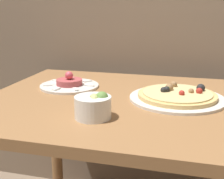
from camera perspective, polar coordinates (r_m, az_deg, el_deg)
dining_table at (r=1.21m, az=1.06°, el=-6.77°), size 1.00×0.85×0.74m
pizza_plate at (r=1.18m, az=11.84°, el=-1.17°), size 0.35×0.35×0.05m
tartare_plate at (r=1.34m, az=-7.80°, el=0.95°), size 0.25×0.25×0.07m
small_bowl at (r=0.97m, az=-3.38°, el=-3.07°), size 0.12×0.12×0.08m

